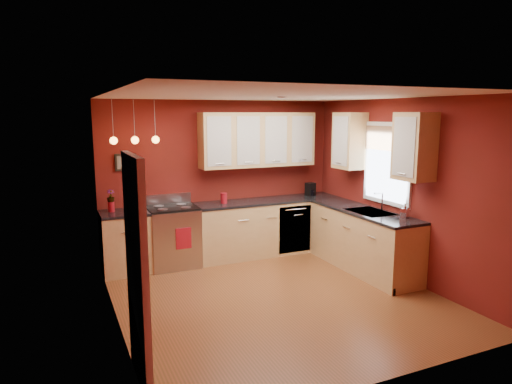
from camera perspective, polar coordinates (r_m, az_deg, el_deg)
name	(u,v)px	position (r m, az deg, el deg)	size (l,w,h in m)	color
floor	(277,297)	(6.16, 2.62, -13.00)	(4.20, 4.20, 0.00)	brown
ceiling	(278,95)	(5.68, 2.82, 11.96)	(4.00, 4.20, 0.02)	white
wall_back	(221,179)	(7.69, -4.38, 1.65)	(4.00, 0.02, 2.60)	maroon
wall_front	(389,242)	(4.07, 16.28, -6.05)	(4.00, 0.02, 2.60)	maroon
wall_left	(114,214)	(5.21, -17.35, -2.67)	(0.02, 4.20, 2.60)	maroon
wall_right	(401,190)	(6.91, 17.69, 0.30)	(0.02, 4.20, 2.60)	maroon
base_cabinets_back_left	(126,243)	(7.19, -15.99, -6.21)	(0.70, 0.60, 0.90)	tan
base_cabinets_back_right	(268,228)	(7.86, 1.48, -4.46)	(2.54, 0.60, 0.90)	tan
base_cabinets_right	(363,241)	(7.24, 13.17, -5.97)	(0.60, 2.10, 0.90)	tan
counter_back_left	(124,213)	(7.08, -16.17, -2.54)	(0.70, 0.62, 0.04)	black
counter_back_right	(268,201)	(7.75, 1.50, -1.10)	(2.54, 0.62, 0.04)	black
counter_right	(364,211)	(7.12, 13.32, -2.33)	(0.62, 2.10, 0.04)	black
gas_range	(173,236)	(7.31, -10.32, -5.46)	(0.76, 0.64, 1.11)	#ADADB2
dishwasher_front	(295,229)	(7.77, 4.88, -4.66)	(0.60, 0.02, 0.80)	#ADADB2
sink	(370,213)	(7.01, 14.08, -2.60)	(0.50, 0.70, 0.33)	gray
window	(387,161)	(7.06, 16.08, 3.76)	(0.06, 1.02, 1.22)	white
door_left_wall	(137,272)	(4.14, -14.64, -9.69)	(0.12, 0.82, 2.05)	white
upper_cabinets_back	(258,140)	(7.68, 0.24, 6.55)	(2.00, 0.35, 0.90)	tan
upper_cabinets_right	(379,143)	(6.97, 15.10, 5.89)	(0.35, 1.95, 0.90)	tan
wall_picture	(126,162)	(7.25, -15.98, 3.60)	(0.32, 0.03, 0.26)	black
pendant_lights	(135,140)	(6.91, -14.89, 6.35)	(0.71, 0.11, 0.66)	gray
red_canister	(224,198)	(7.42, -4.05, -0.77)	(0.11, 0.11, 0.17)	maroon
red_vase	(111,207)	(7.11, -17.65, -1.78)	(0.09, 0.09, 0.15)	maroon
flowers	(111,196)	(7.08, -17.71, -0.53)	(0.11, 0.11, 0.20)	maroon
coffee_maker	(311,190)	(8.19, 6.83, 0.30)	(0.18, 0.18, 0.23)	black
soap_pump	(405,211)	(6.67, 18.09, -2.24)	(0.10, 0.10, 0.22)	silver
dish_towel	(184,238)	(7.01, -9.03, -5.76)	(0.24, 0.02, 0.32)	maroon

